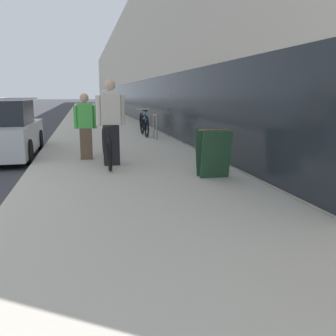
{
  "coord_description": "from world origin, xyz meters",
  "views": [
    {
      "loc": [
        4.29,
        -6.19,
        1.67
      ],
      "look_at": [
        8.24,
        11.38,
        -1.93
      ],
      "focal_mm": 40.0,
      "sensor_mm": 36.0,
      "label": 1
    }
  ],
  "objects_px": {
    "person_rider": "(111,123)",
    "cruiser_bike_nearest": "(144,125)",
    "person_bystander": "(85,127)",
    "bike_rack_hoop": "(155,124)",
    "tandem_bicycle": "(106,146)",
    "cruiser_bike_middle": "(143,121)",
    "parked_sedan_curbside": "(1,132)",
    "sandwich_board_sign": "(213,153)"
  },
  "relations": [
    {
      "from": "sandwich_board_sign",
      "to": "parked_sedan_curbside",
      "type": "relative_size",
      "value": 0.22
    },
    {
      "from": "cruiser_bike_nearest",
      "to": "parked_sedan_curbside",
      "type": "relative_size",
      "value": 0.46
    },
    {
      "from": "cruiser_bike_middle",
      "to": "parked_sedan_curbside",
      "type": "distance_m",
      "value": 7.14
    },
    {
      "from": "bike_rack_hoop",
      "to": "sandwich_board_sign",
      "type": "height_order",
      "value": "sandwich_board_sign"
    },
    {
      "from": "person_bystander",
      "to": "parked_sedan_curbside",
      "type": "bearing_deg",
      "value": 145.07
    },
    {
      "from": "bike_rack_hoop",
      "to": "cruiser_bike_middle",
      "type": "xyz_separation_m",
      "value": [
        0.12,
        3.42,
        -0.14
      ]
    },
    {
      "from": "tandem_bicycle",
      "to": "person_bystander",
      "type": "relative_size",
      "value": 1.82
    },
    {
      "from": "tandem_bicycle",
      "to": "cruiser_bike_nearest",
      "type": "bearing_deg",
      "value": 71.85
    },
    {
      "from": "person_rider",
      "to": "sandwich_board_sign",
      "type": "height_order",
      "value": "person_rider"
    },
    {
      "from": "tandem_bicycle",
      "to": "person_rider",
      "type": "xyz_separation_m",
      "value": [
        0.09,
        -0.37,
        0.55
      ]
    },
    {
      "from": "cruiser_bike_nearest",
      "to": "person_rider",
      "type": "bearing_deg",
      "value": -106.2
    },
    {
      "from": "cruiser_bike_nearest",
      "to": "person_bystander",
      "type": "bearing_deg",
      "value": -114.51
    },
    {
      "from": "person_bystander",
      "to": "cruiser_bike_middle",
      "type": "xyz_separation_m",
      "value": [
        2.46,
        6.95,
        -0.4
      ]
    },
    {
      "from": "bike_rack_hoop",
      "to": "cruiser_bike_middle",
      "type": "distance_m",
      "value": 3.43
    },
    {
      "from": "cruiser_bike_middle",
      "to": "person_rider",
      "type": "bearing_deg",
      "value": -103.87
    },
    {
      "from": "cruiser_bike_nearest",
      "to": "sandwich_board_sign",
      "type": "xyz_separation_m",
      "value": [
        0.14,
        -7.22,
        0.05
      ]
    },
    {
      "from": "parked_sedan_curbside",
      "to": "sandwich_board_sign",
      "type": "bearing_deg",
      "value": -41.91
    },
    {
      "from": "cruiser_bike_nearest",
      "to": "cruiser_bike_middle",
      "type": "distance_m",
      "value": 2.23
    },
    {
      "from": "person_rider",
      "to": "person_bystander",
      "type": "height_order",
      "value": "person_rider"
    },
    {
      "from": "sandwich_board_sign",
      "to": "bike_rack_hoop",
      "type": "bearing_deg",
      "value": 89.59
    },
    {
      "from": "person_bystander",
      "to": "cruiser_bike_nearest",
      "type": "xyz_separation_m",
      "value": [
        2.16,
        4.73,
        -0.37
      ]
    },
    {
      "from": "person_bystander",
      "to": "bike_rack_hoop",
      "type": "relative_size",
      "value": 1.83
    },
    {
      "from": "person_bystander",
      "to": "bike_rack_hoop",
      "type": "distance_m",
      "value": 4.24
    },
    {
      "from": "cruiser_bike_middle",
      "to": "sandwich_board_sign",
      "type": "relative_size",
      "value": 1.99
    },
    {
      "from": "person_bystander",
      "to": "cruiser_bike_nearest",
      "type": "bearing_deg",
      "value": 65.49
    },
    {
      "from": "person_rider",
      "to": "bike_rack_hoop",
      "type": "distance_m",
      "value": 4.76
    },
    {
      "from": "tandem_bicycle",
      "to": "person_bystander",
      "type": "xyz_separation_m",
      "value": [
        -0.45,
        0.49,
        0.4
      ]
    },
    {
      "from": "cruiser_bike_middle",
      "to": "cruiser_bike_nearest",
      "type": "bearing_deg",
      "value": -97.78
    },
    {
      "from": "person_rider",
      "to": "bike_rack_hoop",
      "type": "height_order",
      "value": "person_rider"
    },
    {
      "from": "tandem_bicycle",
      "to": "cruiser_bike_nearest",
      "type": "height_order",
      "value": "cruiser_bike_nearest"
    },
    {
      "from": "tandem_bicycle",
      "to": "person_bystander",
      "type": "bearing_deg",
      "value": 132.36
    },
    {
      "from": "cruiser_bike_nearest",
      "to": "cruiser_bike_middle",
      "type": "height_order",
      "value": "cruiser_bike_nearest"
    },
    {
      "from": "person_rider",
      "to": "cruiser_bike_nearest",
      "type": "relative_size",
      "value": 1.0
    },
    {
      "from": "person_rider",
      "to": "cruiser_bike_nearest",
      "type": "distance_m",
      "value": 5.84
    },
    {
      "from": "bike_rack_hoop",
      "to": "person_bystander",
      "type": "bearing_deg",
      "value": -123.57
    },
    {
      "from": "person_bystander",
      "to": "cruiser_bike_middle",
      "type": "height_order",
      "value": "person_bystander"
    },
    {
      "from": "tandem_bicycle",
      "to": "bike_rack_hoop",
      "type": "xyz_separation_m",
      "value": [
        1.89,
        4.01,
        0.14
      ]
    },
    {
      "from": "person_rider",
      "to": "sandwich_board_sign",
      "type": "relative_size",
      "value": 2.04
    },
    {
      "from": "cruiser_bike_middle",
      "to": "sandwich_board_sign",
      "type": "xyz_separation_m",
      "value": [
        -0.16,
        -9.44,
        0.07
      ]
    },
    {
      "from": "tandem_bicycle",
      "to": "parked_sedan_curbside",
      "type": "distance_m",
      "value": 3.3
    },
    {
      "from": "bike_rack_hoop",
      "to": "sandwich_board_sign",
      "type": "distance_m",
      "value": 6.02
    },
    {
      "from": "cruiser_bike_nearest",
      "to": "tandem_bicycle",
      "type": "bearing_deg",
      "value": -108.15
    }
  ]
}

